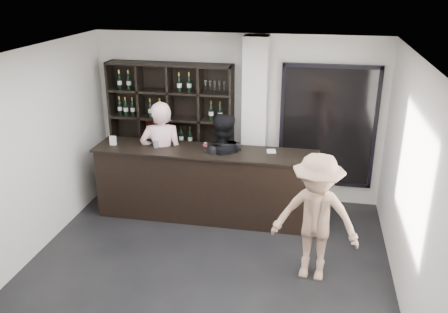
% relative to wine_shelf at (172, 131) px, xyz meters
% --- Properties ---
extents(floor, '(5.00, 5.50, 0.01)m').
position_rel_wine_shelf_xyz_m(floor, '(1.15, -2.57, -1.20)').
color(floor, black).
rests_on(floor, ground).
extents(wine_shelf, '(2.20, 0.35, 2.40)m').
position_rel_wine_shelf_xyz_m(wine_shelf, '(0.00, 0.00, 0.00)').
color(wine_shelf, black).
rests_on(wine_shelf, floor).
extents(structural_column, '(0.40, 0.40, 2.90)m').
position_rel_wine_shelf_xyz_m(structural_column, '(1.50, -0.10, 0.25)').
color(structural_column, silver).
rests_on(structural_column, floor).
extents(glass_panel, '(1.60, 0.08, 2.10)m').
position_rel_wine_shelf_xyz_m(glass_panel, '(2.70, 0.12, 0.20)').
color(glass_panel, black).
rests_on(glass_panel, floor).
extents(tasting_counter, '(3.59, 0.74, 1.19)m').
position_rel_wine_shelf_xyz_m(tasting_counter, '(0.80, -0.82, -0.60)').
color(tasting_counter, black).
rests_on(tasting_counter, floor).
extents(taster_pink, '(0.79, 0.62, 1.92)m').
position_rel_wine_shelf_xyz_m(taster_pink, '(0.05, -0.72, -0.24)').
color(taster_pink, '#FFC5CC').
rests_on(taster_pink, floor).
extents(taster_black, '(0.91, 0.73, 1.77)m').
position_rel_wine_shelf_xyz_m(taster_black, '(1.05, -0.72, -0.31)').
color(taster_black, black).
rests_on(taster_black, floor).
extents(customer, '(1.21, 0.79, 1.75)m').
position_rel_wine_shelf_xyz_m(customer, '(2.58, -2.17, -0.33)').
color(customer, tan).
rests_on(customer, floor).
extents(wine_glass, '(0.12, 0.12, 0.21)m').
position_rel_wine_shelf_xyz_m(wine_glass, '(0.84, -0.95, 0.09)').
color(wine_glass, white).
rests_on(wine_glass, tasting_counter).
extents(spit_cup, '(0.10, 0.10, 0.12)m').
position_rel_wine_shelf_xyz_m(spit_cup, '(-0.00, -0.84, 0.04)').
color(spit_cup, silver).
rests_on(spit_cup, tasting_counter).
extents(napkin_stack, '(0.16, 0.16, 0.02)m').
position_rel_wine_shelf_xyz_m(napkin_stack, '(1.84, -0.68, -0.00)').
color(napkin_stack, white).
rests_on(napkin_stack, tasting_counter).
extents(card_stand, '(0.10, 0.06, 0.15)m').
position_rel_wine_shelf_xyz_m(card_stand, '(-0.73, -0.86, 0.06)').
color(card_stand, white).
rests_on(card_stand, tasting_counter).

